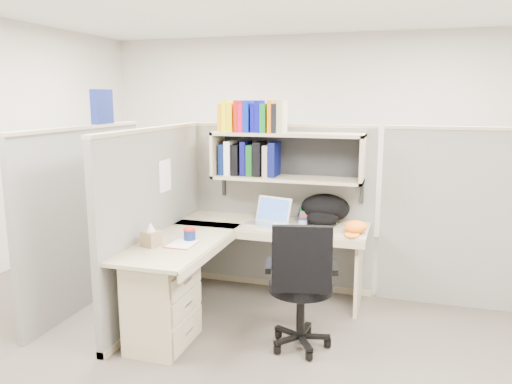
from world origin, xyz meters
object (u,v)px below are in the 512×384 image
(backpack, at_px, (324,209))
(task_chair, at_px, (301,305))
(laptop, at_px, (267,212))
(snack_canister, at_px, (190,234))
(desk, at_px, (195,280))

(backpack, xyz_separation_m, task_chair, (0.00, -1.04, -0.51))
(laptop, bearing_deg, backpack, 39.70)
(snack_canister, bearing_deg, desk, -53.04)
(backpack, relative_size, snack_canister, 4.43)
(task_chair, bearing_deg, snack_canister, 169.58)
(backpack, relative_size, task_chair, 0.45)
(snack_canister, distance_m, task_chair, 1.07)
(desk, distance_m, laptop, 0.96)
(desk, relative_size, backpack, 3.85)
(desk, xyz_separation_m, laptop, (0.38, 0.78, 0.42))
(backpack, bearing_deg, task_chair, -83.46)
(backpack, distance_m, task_chair, 1.15)
(backpack, height_order, snack_canister, backpack)
(laptop, height_order, task_chair, task_chair)
(laptop, xyz_separation_m, task_chair, (0.49, -0.82, -0.50))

